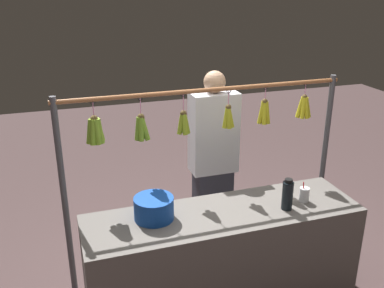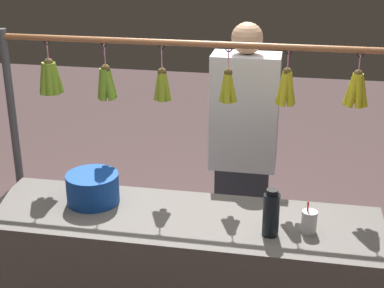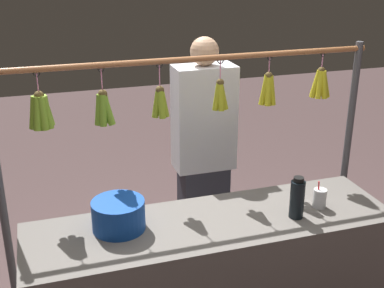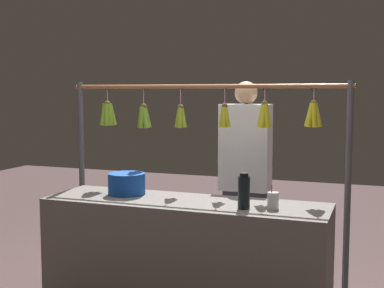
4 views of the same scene
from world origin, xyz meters
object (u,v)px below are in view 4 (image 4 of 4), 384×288
drink_cup (273,201)px  blue_bucket (127,184)px  vendor_person (245,186)px  water_bottle (244,192)px

drink_cup → blue_bucket: bearing=-5.5°
blue_bucket → drink_cup: same height
drink_cup → vendor_person: vendor_person is taller
blue_bucket → vendor_person: size_ratio=0.16×
drink_cup → vendor_person: bearing=-64.5°
blue_bucket → vendor_person: 1.01m
drink_cup → water_bottle: bearing=18.7°
vendor_person → blue_bucket: bearing=45.9°
water_bottle → vendor_person: size_ratio=0.14×
vendor_person → drink_cup: bearing=115.5°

